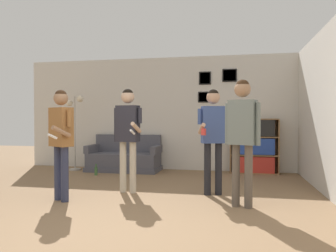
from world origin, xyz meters
TOP-DOWN VIEW (x-y plane):
  - ground_plane at (0.00, 0.00)m, footprint 20.00×20.00m
  - wall_back at (0.00, 4.51)m, footprint 7.77×0.08m
  - wall_right at (2.72, 2.24)m, footprint 0.06×6.88m
  - couch at (-1.26, 4.08)m, footprint 1.69×0.80m
  - bookshelf at (1.72, 4.28)m, footprint 1.06×0.30m
  - floor_lamp at (-2.44, 3.93)m, footprint 0.44×0.28m
  - person_player_foreground_left at (-1.24, 1.16)m, footprint 0.45×0.58m
  - person_player_foreground_center at (-0.44, 1.89)m, footprint 0.50×0.50m
  - person_watcher_holding_cup at (0.95, 1.99)m, footprint 0.48×0.52m
  - person_spectator_near_bookshelf at (1.39, 1.33)m, footprint 0.47×0.31m
  - bottle_on_floor at (-1.64, 3.33)m, footprint 0.07×0.07m

SIDE VIEW (x-z plane):
  - ground_plane at x=0.00m, z-range 0.00..0.00m
  - bottle_on_floor at x=-1.64m, z-range -0.03..0.22m
  - couch at x=-1.26m, z-range -0.14..0.70m
  - bookshelf at x=1.72m, z-range 0.00..1.22m
  - person_player_foreground_left at x=-1.24m, z-range 0.19..1.83m
  - person_watcher_holding_cup at x=0.95m, z-range 0.20..1.89m
  - person_player_foreground_center at x=-0.44m, z-range 0.20..1.91m
  - person_spectator_near_bookshelf at x=1.39m, z-range 0.21..1.97m
  - floor_lamp at x=-2.44m, z-range 0.33..2.10m
  - wall_right at x=2.72m, z-range 0.00..2.70m
  - wall_back at x=0.00m, z-range 0.00..2.70m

